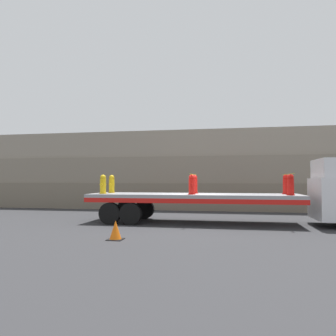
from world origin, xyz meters
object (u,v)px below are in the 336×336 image
(fire_hydrant_yellow_far_0, at_px, (112,184))
(fire_hydrant_red_far_1, at_px, (195,184))
(flatbed_trailer, at_px, (179,199))
(fire_hydrant_red_near_2, at_px, (291,185))
(fire_hydrant_red_near_1, at_px, (192,185))
(traffic_cone, at_px, (116,230))
(fire_hydrant_red_far_2, at_px, (286,185))
(fire_hydrant_yellow_near_0, at_px, (103,184))

(fire_hydrant_yellow_far_0, xyz_separation_m, fire_hydrant_red_far_1, (4.14, 0.00, 0.00))
(flatbed_trailer, bearing_deg, fire_hydrant_red_near_2, -6.73)
(flatbed_trailer, height_order, fire_hydrant_red_near_1, fire_hydrant_red_near_1)
(flatbed_trailer, height_order, fire_hydrant_red_near_2, fire_hydrant_red_near_2)
(traffic_cone, bearing_deg, fire_hydrant_red_near_1, 63.67)
(fire_hydrant_red_near_1, distance_m, fire_hydrant_red_far_1, 1.13)
(fire_hydrant_red_far_1, bearing_deg, fire_hydrant_red_far_2, 0.00)
(fire_hydrant_yellow_near_0, distance_m, fire_hydrant_red_far_1, 4.29)
(fire_hydrant_yellow_far_0, distance_m, fire_hydrant_red_far_1, 4.14)
(fire_hydrant_yellow_near_0, height_order, fire_hydrant_yellow_far_0, same)
(fire_hydrant_red_far_1, xyz_separation_m, fire_hydrant_red_far_2, (4.14, 0.00, 0.00))
(fire_hydrant_red_near_2, distance_m, traffic_cone, 7.56)
(flatbed_trailer, relative_size, fire_hydrant_red_far_1, 10.73)
(fire_hydrant_red_far_2, bearing_deg, fire_hydrant_yellow_near_0, -172.20)
(flatbed_trailer, relative_size, fire_hydrant_yellow_far_0, 10.73)
(flatbed_trailer, xyz_separation_m, fire_hydrant_red_far_2, (4.80, 0.57, 0.68))
(flatbed_trailer, relative_size, fire_hydrant_red_near_1, 10.73)
(fire_hydrant_yellow_far_0, xyz_separation_m, fire_hydrant_red_near_2, (8.27, -1.13, 0.00))
(flatbed_trailer, bearing_deg, fire_hydrant_yellow_far_0, 170.73)
(fire_hydrant_red_near_1, bearing_deg, traffic_cone, -116.33)
(fire_hydrant_yellow_far_0, bearing_deg, fire_hydrant_red_far_1, 0.00)
(fire_hydrant_red_near_2, bearing_deg, traffic_cone, -146.32)
(fire_hydrant_red_far_1, distance_m, fire_hydrant_red_far_2, 4.14)
(fire_hydrant_red_near_1, xyz_separation_m, fire_hydrant_red_near_2, (4.14, 0.00, 0.00))
(flatbed_trailer, bearing_deg, fire_hydrant_red_near_1, -40.47)
(fire_hydrant_yellow_far_0, bearing_deg, fire_hydrant_yellow_near_0, -90.00)
(fire_hydrant_red_near_2, height_order, traffic_cone, fire_hydrant_red_near_2)
(fire_hydrant_red_far_2, bearing_deg, fire_hydrant_yellow_far_0, 180.00)
(fire_hydrant_red_far_1, bearing_deg, flatbed_trailer, -139.53)
(fire_hydrant_red_far_1, xyz_separation_m, traffic_cone, (-2.03, -5.25, -1.44))
(fire_hydrant_red_near_2, relative_size, fire_hydrant_red_far_2, 1.00)
(fire_hydrant_red_far_2, xyz_separation_m, traffic_cone, (-6.17, -5.25, -1.44))
(flatbed_trailer, relative_size, fire_hydrant_red_far_2, 10.73)
(fire_hydrant_yellow_near_0, relative_size, fire_hydrant_red_far_1, 1.00)
(traffic_cone, bearing_deg, fire_hydrant_red_near_2, 33.68)
(flatbed_trailer, distance_m, fire_hydrant_yellow_near_0, 3.58)
(fire_hydrant_yellow_near_0, distance_m, fire_hydrant_yellow_far_0, 1.13)
(fire_hydrant_red_far_1, relative_size, traffic_cone, 1.42)
(fire_hydrant_red_near_2, bearing_deg, fire_hydrant_yellow_far_0, 172.20)
(fire_hydrant_red_far_2, bearing_deg, fire_hydrant_red_near_1, -164.68)
(fire_hydrant_red_far_2, distance_m, traffic_cone, 8.23)
(fire_hydrant_yellow_far_0, bearing_deg, fire_hydrant_red_near_1, -15.32)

